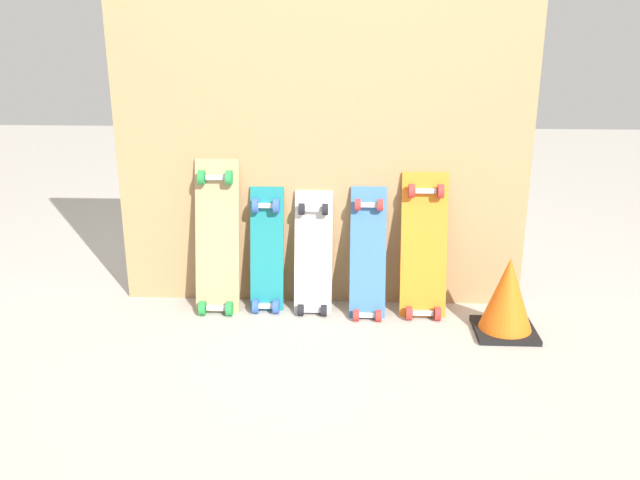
% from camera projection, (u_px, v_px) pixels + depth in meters
% --- Properties ---
extents(ground_plane, '(12.00, 12.00, 0.00)m').
position_uv_depth(ground_plane, '(321.00, 304.00, 3.40)').
color(ground_plane, '#B2AAA0').
extents(plywood_wall_panel, '(2.00, 0.04, 1.72)m').
position_uv_depth(plywood_wall_panel, '(321.00, 133.00, 3.20)').
color(plywood_wall_panel, tan).
rests_on(plywood_wall_panel, ground).
extents(skateboard_natural, '(0.21, 0.24, 0.80)m').
position_uv_depth(skateboard_natural, '(217.00, 243.00, 3.27)').
color(skateboard_natural, tan).
rests_on(skateboard_natural, ground).
extents(skateboard_teal, '(0.16, 0.20, 0.67)m').
position_uv_depth(skateboard_teal, '(267.00, 256.00, 3.29)').
color(skateboard_teal, '#197A7F').
rests_on(skateboard_teal, ground).
extents(skateboard_white, '(0.18, 0.21, 0.66)m').
position_uv_depth(skateboard_white, '(313.00, 259.00, 3.28)').
color(skateboard_white, silver).
rests_on(skateboard_white, ground).
extents(skateboard_blue, '(0.17, 0.26, 0.68)m').
position_uv_depth(skateboard_blue, '(368.00, 260.00, 3.24)').
color(skateboard_blue, '#386BAD').
rests_on(skateboard_blue, ground).
extents(skateboard_orange, '(0.22, 0.24, 0.75)m').
position_uv_depth(skateboard_orange, '(424.00, 252.00, 3.23)').
color(skateboard_orange, orange).
rests_on(skateboard_orange, ground).
extents(traffic_cone, '(0.28, 0.28, 0.37)m').
position_uv_depth(traffic_cone, '(508.00, 297.00, 3.04)').
color(traffic_cone, black).
rests_on(traffic_cone, ground).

